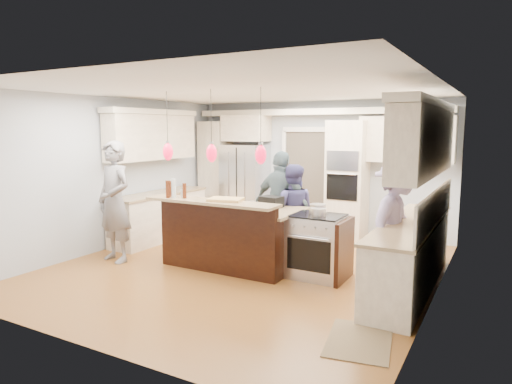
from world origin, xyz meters
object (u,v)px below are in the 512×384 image
Objects in this scene: refrigerator at (245,186)px; person_far_left at (292,212)px; kitchen_island at (234,235)px; island_range at (319,246)px; person_bar_end at (114,202)px.

refrigerator is 2.65m from person_far_left.
kitchen_island is 1.05m from person_far_left.
kitchen_island is 2.28× the size of island_range.
person_bar_end is (-3.20, -0.84, 0.52)m from island_range.
person_far_left reaches higher than island_range.
island_range is (2.71, -2.49, -0.44)m from refrigerator.
island_range is 0.58× the size of person_far_left.
kitchen_island is (1.30, -2.57, -0.41)m from refrigerator.
kitchen_island reaches higher than island_range.
refrigerator is 2.91m from kitchen_island.
person_far_left is at bearing -42.55° from refrigerator.
refrigerator is 0.92× the size of person_bar_end.
refrigerator is at bearing 116.92° from kitchen_island.
refrigerator is at bearing -62.71° from person_far_left.
refrigerator is 3.71m from island_range.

